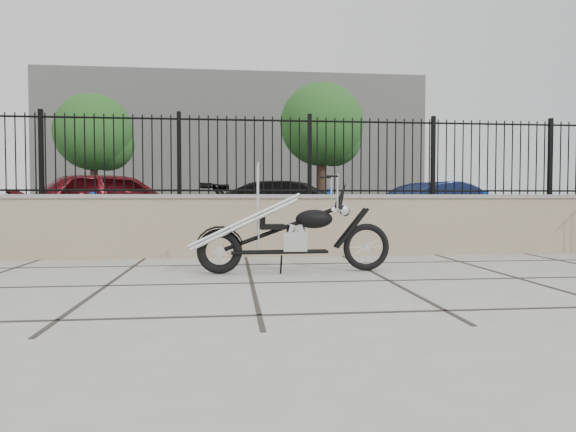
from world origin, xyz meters
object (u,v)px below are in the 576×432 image
Objects in this scene: car_blue at (449,207)px; chopper_motorcycle at (291,217)px; car_black at (296,207)px; car_red at (116,204)px.

chopper_motorcycle is at bearing 129.12° from car_blue.
chopper_motorcycle reaches higher than car_black.
car_red is 8.50m from car_blue.
car_red is at bearing 118.33° from car_black.
car_black is at bearing 78.10° from car_blue.
car_red reaches higher than car_blue.
car_blue is (8.41, 1.19, -0.10)m from car_red.
car_red is 4.37m from car_black.
car_red is 1.12× the size of car_blue.
chopper_motorcycle is 8.67m from car_blue.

